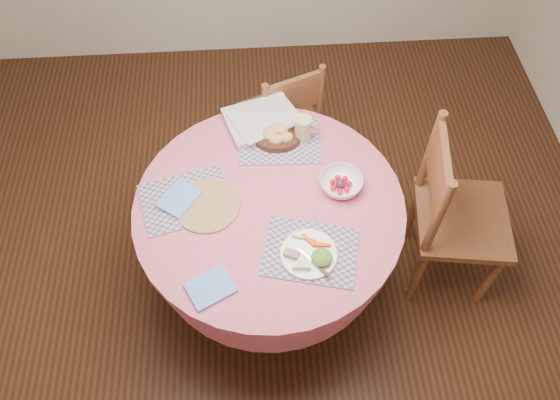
{
  "coord_description": "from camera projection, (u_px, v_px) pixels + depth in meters",
  "views": [
    {
      "loc": [
        -0.05,
        -1.4,
        2.79
      ],
      "look_at": [
        0.05,
        0.0,
        0.78
      ],
      "focal_mm": 35.0,
      "sensor_mm": 36.0,
      "label": 1
    }
  ],
  "objects": [
    {
      "name": "newspaper_stack",
      "position": [
        262.0,
        120.0,
        2.74
      ],
      "size": [
        0.42,
        0.37,
        0.04
      ],
      "rotation": [
        0.0,
        0.0,
        0.3
      ],
      "color": "silver",
      "rests_on": "dining_table"
    },
    {
      "name": "napkin_near",
      "position": [
        210.0,
        288.0,
        2.23
      ],
      "size": [
        0.22,
        0.21,
        0.01
      ],
      "primitive_type": "cube",
      "rotation": [
        0.0,
        0.0,
        0.48
      ],
      "color": "#5C8EEE",
      "rests_on": "dining_table"
    },
    {
      "name": "chair_back",
      "position": [
        283.0,
        116.0,
        3.19
      ],
      "size": [
        0.51,
        0.5,
        0.87
      ],
      "rotation": [
        0.0,
        0.0,
        3.52
      ],
      "color": "brown",
      "rests_on": "ground"
    },
    {
      "name": "latte_mug",
      "position": [
        303.0,
        129.0,
        2.64
      ],
      "size": [
        0.12,
        0.08,
        0.13
      ],
      "color": "tan",
      "rests_on": "placemat_back"
    },
    {
      "name": "placemat_back",
      "position": [
        280.0,
        141.0,
        2.69
      ],
      "size": [
        0.41,
        0.31,
        0.01
      ],
      "primitive_type": "cube",
      "rotation": [
        0.0,
        0.0,
        -0.04
      ],
      "color": "#136E64",
      "rests_on": "dining_table"
    },
    {
      "name": "chair_right",
      "position": [
        453.0,
        213.0,
        2.7
      ],
      "size": [
        0.52,
        0.54,
        1.03
      ],
      "rotation": [
        0.0,
        0.0,
        1.43
      ],
      "color": "brown",
      "rests_on": "ground"
    },
    {
      "name": "dinner_plate",
      "position": [
        311.0,
        254.0,
        2.3
      ],
      "size": [
        0.24,
        0.24,
        0.05
      ],
      "rotation": [
        0.0,
        0.0,
        -0.43
      ],
      "color": "white",
      "rests_on": "placemat_front"
    },
    {
      "name": "napkin_far",
      "position": [
        179.0,
        198.0,
        2.47
      ],
      "size": [
        0.22,
        0.23,
        0.01
      ],
      "primitive_type": "cube",
      "rotation": [
        0.0,
        0.0,
        0.95
      ],
      "color": "#5C8EEE",
      "rests_on": "placemat_left"
    },
    {
      "name": "wicker_trivet",
      "position": [
        207.0,
        205.0,
        2.46
      ],
      "size": [
        0.3,
        0.3,
        0.01
      ],
      "primitive_type": "cylinder",
      "color": "#90613E",
      "rests_on": "dining_table"
    },
    {
      "name": "placemat_left",
      "position": [
        186.0,
        200.0,
        2.48
      ],
      "size": [
        0.46,
        0.39,
        0.01
      ],
      "primitive_type": "cube",
      "rotation": [
        0.0,
        0.0,
        0.25
      ],
      "color": "#136E64",
      "rests_on": "dining_table"
    },
    {
      "name": "ground",
      "position": [
        271.0,
        279.0,
        3.09
      ],
      "size": [
        4.0,
        4.0,
        0.0
      ],
      "primitive_type": "plane",
      "color": "#331C0F",
      "rests_on": "ground"
    },
    {
      "name": "placemat_front",
      "position": [
        310.0,
        252.0,
        2.33
      ],
      "size": [
        0.46,
        0.39,
        0.01
      ],
      "primitive_type": "cube",
      "rotation": [
        0.0,
        0.0,
        -0.24
      ],
      "color": "#136E64",
      "rests_on": "dining_table"
    },
    {
      "name": "bread_bowl",
      "position": [
        277.0,
        135.0,
        2.66
      ],
      "size": [
        0.23,
        0.23,
        0.08
      ],
      "color": "black",
      "rests_on": "placemat_back"
    },
    {
      "name": "dining_table",
      "position": [
        270.0,
        227.0,
        2.63
      ],
      "size": [
        1.24,
        1.24,
        0.75
      ],
      "color": "#D4636F",
      "rests_on": "ground"
    },
    {
      "name": "fruit_bowl",
      "position": [
        341.0,
        183.0,
        2.5
      ],
      "size": [
        0.22,
        0.22,
        0.06
      ],
      "rotation": [
        0.0,
        0.0,
        0.1
      ],
      "color": "white",
      "rests_on": "dining_table"
    },
    {
      "name": "room_envelope",
      "position": [
        264.0,
        27.0,
        1.68
      ],
      "size": [
        4.01,
        4.01,
        2.71
      ],
      "color": "silver",
      "rests_on": "ground"
    }
  ]
}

